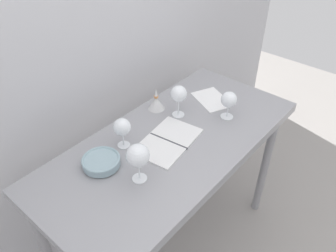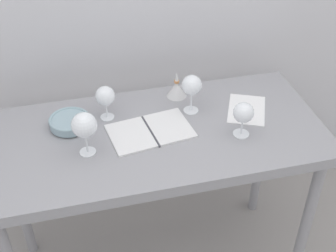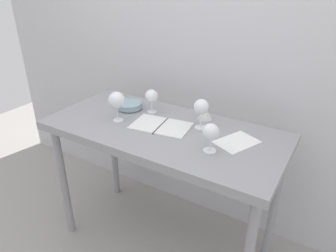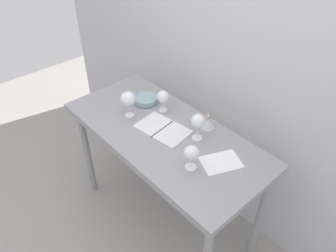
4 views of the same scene
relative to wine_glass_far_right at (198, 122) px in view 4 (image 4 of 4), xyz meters
name	(u,v)px [view 4 (image 4 of 4)]	position (x,y,z in m)	size (l,w,h in m)	color
ground_plane	(165,218)	(-0.18, -0.10, -1.03)	(6.00, 6.00, 0.00)	#9A9590
back_wall	(222,50)	(-0.18, 0.39, 0.27)	(3.80, 0.04, 2.60)	#BBBBC0
steel_counter	(164,144)	(-0.18, -0.11, -0.23)	(1.40, 0.65, 0.90)	gray
wine_glass_far_right	(198,122)	(0.00, 0.00, 0.00)	(0.09, 0.09, 0.18)	white
wine_glass_far_left	(163,97)	(-0.36, 0.04, -0.02)	(0.08, 0.08, 0.15)	white
wine_glass_near_right	(192,154)	(0.15, -0.21, -0.02)	(0.08, 0.08, 0.15)	white
wine_glass_near_left	(128,99)	(-0.47, -0.17, 0.00)	(0.10, 0.10, 0.18)	white
open_notebook	(163,129)	(-0.20, -0.10, -0.12)	(0.36, 0.26, 0.01)	silver
tasting_sheet_upper	(221,162)	(0.24, -0.05, -0.13)	(0.16, 0.22, 0.00)	white
tasting_bowl	(146,99)	(-0.52, 0.01, -0.10)	(0.17, 0.17, 0.04)	#DBCC66
decanter_funnel	(208,122)	(-0.03, 0.13, -0.09)	(0.09, 0.09, 0.13)	silver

